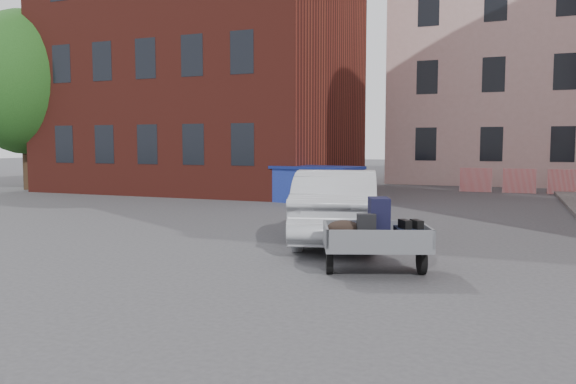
% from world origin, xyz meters
% --- Properties ---
extents(ground, '(120.00, 120.00, 0.00)m').
position_xyz_m(ground, '(0.00, 0.00, 0.00)').
color(ground, '#38383A').
rests_on(ground, ground).
extents(building_brick, '(12.00, 10.00, 14.00)m').
position_xyz_m(building_brick, '(-9.00, 13.00, 7.00)').
color(building_brick, '#591E16').
rests_on(building_brick, ground).
extents(building_pink, '(16.00, 8.00, 14.00)m').
position_xyz_m(building_pink, '(6.00, 22.00, 7.00)').
color(building_pink, '#C39F96').
rests_on(building_pink, ground).
extents(far_building, '(6.00, 6.00, 8.00)m').
position_xyz_m(far_building, '(-20.00, 22.00, 4.00)').
color(far_building, maroon).
rests_on(far_building, ground).
extents(tree, '(5.28, 5.28, 8.30)m').
position_xyz_m(tree, '(-16.00, 9.00, 5.17)').
color(tree, '#3D2B1C').
rests_on(tree, ground).
extents(barriers, '(4.70, 0.18, 1.00)m').
position_xyz_m(barriers, '(4.20, 15.00, 0.50)').
color(barriers, red).
rests_on(barriers, ground).
extents(trailer, '(1.88, 1.98, 1.20)m').
position_xyz_m(trailer, '(1.83, -1.32, 0.61)').
color(trailer, black).
rests_on(trailer, ground).
extents(dumpster, '(3.29, 2.22, 1.26)m').
position_xyz_m(dumpster, '(-2.37, 8.38, 0.64)').
color(dumpster, navy).
rests_on(dumpster, ground).
extents(silver_car, '(2.64, 4.79, 1.49)m').
position_xyz_m(silver_car, '(0.40, 1.45, 0.75)').
color(silver_car, '#ADB0B5').
rests_on(silver_car, ground).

